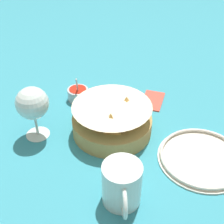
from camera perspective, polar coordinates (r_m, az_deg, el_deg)
ground_plane at (r=0.86m, az=1.59°, el=-4.44°), size 4.00×4.00×0.00m
food_basket at (r=0.85m, az=0.03°, el=-1.50°), size 0.22×0.22×0.10m
sauce_cup at (r=1.00m, az=-6.24°, el=3.35°), size 0.07×0.07×0.10m
wine_glass at (r=0.83m, az=-14.35°, el=1.34°), size 0.09×0.09×0.15m
beer_mug at (r=0.68m, az=1.81°, el=-13.28°), size 0.13×0.09×0.10m
side_plate at (r=0.83m, az=16.10°, el=-7.97°), size 0.22×0.22×0.01m
napkin at (r=1.00m, az=7.44°, el=2.20°), size 0.12×0.10×0.01m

